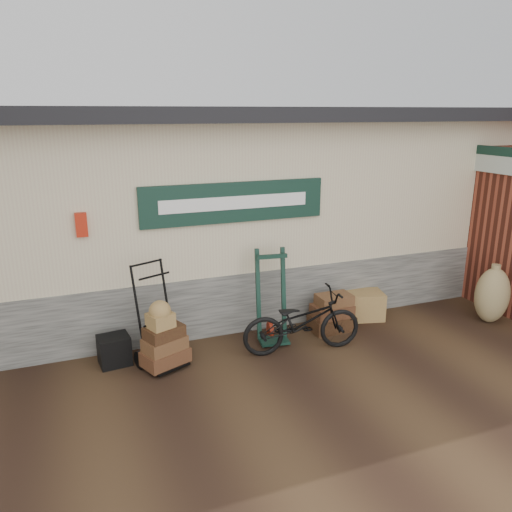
{
  "coord_description": "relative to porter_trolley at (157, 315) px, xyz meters",
  "views": [
    {
      "loc": [
        -2.44,
        -5.42,
        3.14
      ],
      "look_at": [
        -0.02,
        0.9,
        1.18
      ],
      "focal_mm": 35.0,
      "sensor_mm": 36.0,
      "label": 1
    }
  ],
  "objects": [
    {
      "name": "ground",
      "position": [
        1.53,
        -0.47,
        -0.68
      ],
      "size": [
        80.0,
        80.0,
        0.0
      ],
      "primitive_type": "plane",
      "color": "black",
      "rests_on": "ground"
    },
    {
      "name": "station_building",
      "position": [
        1.52,
        2.27,
        0.93
      ],
      "size": [
        14.4,
        4.1,
        3.2
      ],
      "color": "#4C4C47",
      "rests_on": "ground"
    },
    {
      "name": "brick_outbuilding",
      "position": [
        6.22,
        0.73,
        0.62
      ],
      "size": [
        1.71,
        4.51,
        2.62
      ],
      "color": "maroon",
      "rests_on": "ground"
    },
    {
      "name": "black_trunk",
      "position": [
        -0.53,
        0.19,
        -0.49
      ],
      "size": [
        0.42,
        0.37,
        0.39
      ],
      "primitive_type": "cube",
      "rotation": [
        0.0,
        0.0,
        0.11
      ],
      "color": "black",
      "rests_on": "ground"
    },
    {
      "name": "green_barrow",
      "position": [
        1.63,
        0.13,
        -0.02
      ],
      "size": [
        0.53,
        0.46,
        1.32
      ],
      "primitive_type": null,
      "rotation": [
        0.0,
        0.0,
        -0.14
      ],
      "color": "black",
      "rests_on": "ground"
    },
    {
      "name": "bicycle",
      "position": [
        1.88,
        -0.34,
        -0.21
      ],
      "size": [
        0.77,
        1.7,
        0.95
      ],
      "primitive_type": "imported",
      "rotation": [
        0.0,
        0.0,
        1.45
      ],
      "color": "black",
      "rests_on": "ground"
    },
    {
      "name": "porter_trolley",
      "position": [
        0.0,
        0.0,
        0.0
      ],
      "size": [
        0.83,
        0.73,
        1.37
      ],
      "primitive_type": null,
      "rotation": [
        0.0,
        0.0,
        0.39
      ],
      "color": "black",
      "rests_on": "ground"
    },
    {
      "name": "burlap_sack_left",
      "position": [
        5.03,
        -0.5,
        -0.25
      ],
      "size": [
        0.56,
        0.48,
        0.87
      ],
      "primitive_type": "ellipsoid",
      "rotation": [
        0.0,
        0.0,
        -0.04
      ],
      "color": "olive",
      "rests_on": "ground"
    },
    {
      "name": "suitcase_stack",
      "position": [
        2.59,
        0.12,
        -0.4
      ],
      "size": [
        0.64,
        0.4,
        0.56
      ],
      "primitive_type": null,
      "rotation": [
        0.0,
        0.0,
        0.01
      ],
      "color": "#341910",
      "rests_on": "ground"
    },
    {
      "name": "wicker_hamper",
      "position": [
        3.24,
        0.34,
        -0.47
      ],
      "size": [
        0.75,
        0.58,
        0.43
      ],
      "primitive_type": "cube",
      "rotation": [
        0.0,
        0.0,
        -0.25
      ],
      "color": "brown",
      "rests_on": "ground"
    }
  ]
}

